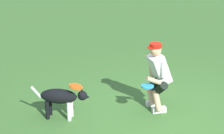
{
  "coord_description": "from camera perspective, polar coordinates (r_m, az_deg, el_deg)",
  "views": [
    {
      "loc": [
        2.2,
        5.23,
        3.11
      ],
      "look_at": [
        0.87,
        -0.46,
        0.9
      ],
      "focal_mm": 56.96,
      "sensor_mm": 36.0,
      "label": 1
    }
  ],
  "objects": [
    {
      "name": "frisbee_held",
      "position": [
        6.22,
        5.71,
        -3.07
      ],
      "size": [
        0.32,
        0.32,
        0.03
      ],
      "primitive_type": "cylinder",
      "rotation": [
        -0.01,
        0.04,
        4.0
      ],
      "color": "#2A96DA",
      "rests_on": "person"
    },
    {
      "name": "frisbee_flying",
      "position": [
        6.14,
        -5.82,
        -3.14
      ],
      "size": [
        0.33,
        0.33,
        0.09
      ],
      "primitive_type": "cylinder",
      "rotation": [
        0.2,
        0.11,
        4.12
      ],
      "color": "#F45112"
    },
    {
      "name": "dog",
      "position": [
        6.33,
        -8.11,
        -4.88
      ],
      "size": [
        1.02,
        0.49,
        0.58
      ],
      "rotation": [
        0.0,
        0.0,
        2.77
      ],
      "color": "black",
      "rests_on": "ground_plane"
    },
    {
      "name": "ground_plane",
      "position": [
        6.47,
        8.57,
        -8.26
      ],
      "size": [
        60.0,
        60.0,
        0.0
      ],
      "primitive_type": "plane",
      "color": "#3B6A2D"
    },
    {
      "name": "person",
      "position": [
        6.51,
        7.32,
        -1.21
      ],
      "size": [
        0.56,
        0.65,
        1.29
      ],
      "rotation": [
        0.0,
        0.0,
        0.1
      ],
      "color": "silver",
      "rests_on": "ground_plane"
    }
  ]
}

